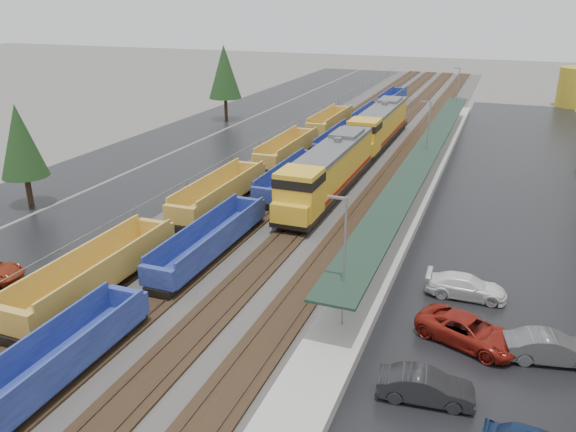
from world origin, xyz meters
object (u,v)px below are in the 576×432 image
at_px(parked_car_east_a, 426,387).
at_px(parked_car_east_c, 466,287).
at_px(well_string_yellow, 169,228).
at_px(well_string_blue, 292,178).
at_px(locomotive_lead, 328,171).
at_px(locomotive_trail, 379,126).
at_px(parked_car_east_e, 552,348).
at_px(parked_car_east_b, 468,331).

relative_size(parked_car_east_a, parked_car_east_c, 0.90).
xyz_separation_m(well_string_yellow, well_string_blue, (4.00, 15.37, -0.10)).
distance_m(well_string_yellow, well_string_blue, 15.88).
relative_size(well_string_blue, parked_car_east_c, 23.12).
relative_size(locomotive_lead, parked_car_east_a, 4.93).
xyz_separation_m(locomotive_trail, parked_car_east_a, (12.53, -46.10, -1.86)).
bearing_deg(parked_car_east_e, well_string_blue, 34.10).
bearing_deg(parked_car_east_e, parked_car_east_c, 28.83).
bearing_deg(well_string_yellow, well_string_blue, 75.41).
relative_size(locomotive_trail, parked_car_east_c, 4.46).
height_order(well_string_blue, parked_car_east_b, well_string_blue).
distance_m(well_string_yellow, parked_car_east_a, 23.35).
bearing_deg(well_string_yellow, parked_car_east_b, -14.57).
xyz_separation_m(locomotive_trail, parked_car_east_e, (18.00, -40.82, -1.82)).
distance_m(parked_car_east_b, parked_car_east_e, 4.05).
height_order(locomotive_lead, well_string_blue, locomotive_lead).
bearing_deg(locomotive_lead, parked_car_east_e, -47.76).
bearing_deg(parked_car_east_b, locomotive_lead, 56.55).
height_order(locomotive_trail, parked_car_east_c, locomotive_trail).
bearing_deg(locomotive_lead, well_string_yellow, -119.78).
height_order(well_string_yellow, parked_car_east_a, well_string_yellow).
height_order(parked_car_east_b, parked_car_east_e, parked_car_east_e).
bearing_deg(locomotive_lead, parked_car_east_b, -54.67).
bearing_deg(locomotive_trail, parked_car_east_a, -74.80).
relative_size(locomotive_trail, well_string_blue, 0.19).
height_order(parked_car_east_a, parked_car_east_b, parked_car_east_b).
bearing_deg(parked_car_east_c, parked_car_east_b, -176.35).
xyz_separation_m(parked_car_east_c, parked_car_east_e, (4.57, -5.30, 0.06)).
relative_size(parked_car_east_a, parked_car_east_e, 0.95).
relative_size(well_string_yellow, parked_car_east_a, 21.88).
xyz_separation_m(well_string_blue, parked_car_east_c, (17.43, -15.91, -0.41)).
bearing_deg(well_string_blue, parked_car_east_a, -58.04).
height_order(well_string_blue, parked_car_east_a, well_string_blue).
distance_m(well_string_blue, parked_car_east_a, 31.22).
height_order(locomotive_lead, locomotive_trail, same).
xyz_separation_m(parked_car_east_a, parked_car_east_b, (1.43, 5.41, 0.04)).
distance_m(locomotive_lead, parked_car_east_b, 24.20).
relative_size(well_string_yellow, parked_car_east_b, 17.57).
xyz_separation_m(locomotive_trail, well_string_yellow, (-8.00, -34.98, -1.37)).
distance_m(well_string_yellow, parked_car_east_e, 26.65).
distance_m(parked_car_east_a, parked_car_east_c, 10.62).
distance_m(locomotive_lead, locomotive_trail, 21.00).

